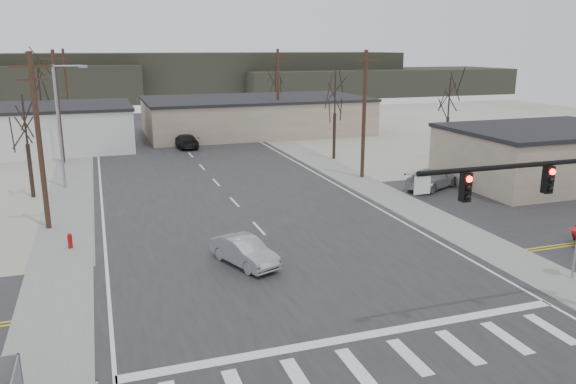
# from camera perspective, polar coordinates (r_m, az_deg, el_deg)

# --- Properties ---
(ground) EXTENTS (140.00, 140.00, 0.00)m
(ground) POSITION_cam_1_polar(r_m,az_deg,el_deg) (25.44, 2.07, -9.16)
(ground) COLOR beige
(ground) RESTS_ON ground
(main_road) EXTENTS (18.00, 110.00, 0.05)m
(main_road) POSITION_cam_1_polar(r_m,az_deg,el_deg) (39.03, -5.81, -0.67)
(main_road) COLOR #242426
(main_road) RESTS_ON ground
(cross_road) EXTENTS (90.00, 10.00, 0.04)m
(cross_road) POSITION_cam_1_polar(r_m,az_deg,el_deg) (25.43, 2.07, -9.12)
(cross_road) COLOR #242426
(cross_road) RESTS_ON ground
(parking_lot) EXTENTS (18.00, 20.00, 0.03)m
(parking_lot) POSITION_cam_1_polar(r_m,az_deg,el_deg) (40.98, 25.89, -1.37)
(parking_lot) COLOR #242426
(parking_lot) RESTS_ON ground
(sidewalk_left) EXTENTS (3.00, 90.00, 0.06)m
(sidewalk_left) POSITION_cam_1_polar(r_m,az_deg,el_deg) (43.01, -21.26, -0.17)
(sidewalk_left) COLOR gray
(sidewalk_left) RESTS_ON ground
(sidewalk_right) EXTENTS (3.00, 90.00, 0.06)m
(sidewalk_right) POSITION_cam_1_polar(r_m,az_deg,el_deg) (46.97, 5.45, 1.95)
(sidewalk_right) COLOR gray
(sidewalk_right) RESTS_ON ground
(traffic_signal_mast) EXTENTS (8.95, 0.43, 7.20)m
(traffic_signal_mast) POSITION_cam_1_polar(r_m,az_deg,el_deg) (23.17, 26.62, -0.89)
(traffic_signal_mast) COLOR black
(traffic_signal_mast) RESTS_ON ground
(fire_hydrant) EXTENTS (0.24, 0.24, 0.87)m
(fire_hydrant) POSITION_cam_1_polar(r_m,az_deg,el_deg) (31.35, -21.27, -4.65)
(fire_hydrant) COLOR #A50C0C
(fire_hydrant) RESTS_ON ground
(building_left_far) EXTENTS (22.30, 12.30, 4.50)m
(building_left_far) POSITION_cam_1_polar(r_m,az_deg,el_deg) (62.71, -25.83, 5.81)
(building_left_far) COLOR silver
(building_left_far) RESTS_ON ground
(building_right_far) EXTENTS (26.30, 14.30, 4.30)m
(building_right_far) POSITION_cam_1_polar(r_m,az_deg,el_deg) (68.73, -3.26, 7.79)
(building_right_far) COLOR tan
(building_right_far) RESTS_ON ground
(building_lot) EXTENTS (14.30, 10.30, 4.30)m
(building_lot) POSITION_cam_1_polar(r_m,az_deg,el_deg) (47.45, 24.61, 3.44)
(building_lot) COLOR tan
(building_lot) RESTS_ON ground
(upole_left_b) EXTENTS (2.20, 0.30, 10.00)m
(upole_left_b) POSITION_cam_1_polar(r_m,az_deg,el_deg) (34.24, -23.97, 4.90)
(upole_left_b) COLOR #3F281D
(upole_left_b) RESTS_ON ground
(upole_left_c) EXTENTS (2.20, 0.30, 10.00)m
(upole_left_c) POSITION_cam_1_polar(r_m,az_deg,el_deg) (54.05, -22.34, 8.17)
(upole_left_c) COLOR #3F281D
(upole_left_c) RESTS_ON ground
(upole_left_d) EXTENTS (2.20, 0.30, 10.00)m
(upole_left_d) POSITION_cam_1_polar(r_m,az_deg,el_deg) (73.96, -21.57, 9.68)
(upole_left_d) COLOR #3F281D
(upole_left_d) RESTS_ON ground
(upole_right_a) EXTENTS (2.20, 0.30, 10.00)m
(upole_right_a) POSITION_cam_1_polar(r_m,az_deg,el_deg) (44.71, 7.74, 8.00)
(upole_right_a) COLOR #3F281D
(upole_right_a) RESTS_ON ground
(upole_right_b) EXTENTS (2.20, 0.30, 10.00)m
(upole_right_b) POSITION_cam_1_polar(r_m,az_deg,el_deg) (65.05, -1.04, 10.14)
(upole_right_b) COLOR #3F281D
(upole_right_b) RESTS_ON ground
(streetlight_main) EXTENTS (2.40, 0.25, 9.00)m
(streetlight_main) POSITION_cam_1_polar(r_m,az_deg,el_deg) (44.10, -22.04, 6.81)
(streetlight_main) COLOR gray
(streetlight_main) RESTS_ON ground
(tree_left_near) EXTENTS (3.30, 3.30, 7.35)m
(tree_left_near) POSITION_cam_1_polar(r_m,az_deg,el_deg) (42.28, -25.17, 6.40)
(tree_left_near) COLOR #2F221C
(tree_left_near) RESTS_ON ground
(tree_right_mid) EXTENTS (3.74, 3.74, 8.33)m
(tree_right_mid) POSITION_cam_1_polar(r_m,az_deg,el_deg) (52.28, 4.81, 9.79)
(tree_right_mid) COLOR #2F221C
(tree_right_mid) RESTS_ON ground
(tree_left_far) EXTENTS (3.96, 3.96, 8.82)m
(tree_left_far) POSITION_cam_1_polar(r_m,az_deg,el_deg) (68.08, -23.96, 10.01)
(tree_left_far) COLOR #2F221C
(tree_left_far) RESTS_ON ground
(tree_right_far) EXTENTS (3.52, 3.52, 7.84)m
(tree_right_far) POSITION_cam_1_polar(r_m,az_deg,el_deg) (77.49, -1.31, 11.12)
(tree_right_far) COLOR #2F221C
(tree_right_far) RESTS_ON ground
(tree_lot) EXTENTS (3.52, 3.52, 7.84)m
(tree_lot) POSITION_cam_1_polar(r_m,az_deg,el_deg) (53.46, 16.06, 9.01)
(tree_lot) COLOR #2F221C
(tree_lot) RESTS_ON ground
(hill_center) EXTENTS (80.00, 18.00, 9.00)m
(hill_center) POSITION_cam_1_polar(r_m,az_deg,el_deg) (120.17, -7.80, 11.70)
(hill_center) COLOR #333026
(hill_center) RESTS_ON ground
(hill_right) EXTENTS (60.00, 18.00, 5.50)m
(hill_right) POSITION_cam_1_polar(r_m,az_deg,el_deg) (126.29, 8.86, 11.00)
(hill_right) COLOR #333026
(hill_right) RESTS_ON ground
(sedan_crossing) EXTENTS (2.77, 4.28, 1.33)m
(sedan_crossing) POSITION_cam_1_polar(r_m,az_deg,el_deg) (27.13, -4.43, -6.02)
(sedan_crossing) COLOR gray
(sedan_crossing) RESTS_ON main_road
(car_far_a) EXTENTS (2.39, 5.02, 1.41)m
(car_far_a) POSITION_cam_1_polar(r_m,az_deg,el_deg) (59.38, -10.37, 5.14)
(car_far_a) COLOR black
(car_far_a) RESTS_ON main_road
(car_far_b) EXTENTS (2.71, 4.24, 1.34)m
(car_far_b) POSITION_cam_1_polar(r_m,az_deg,el_deg) (84.02, -13.49, 7.66)
(car_far_b) COLOR black
(car_far_b) RESTS_ON main_road
(car_parked_silver) EXTENTS (5.41, 4.18, 1.46)m
(car_parked_silver) POSITION_cam_1_polar(r_m,az_deg,el_deg) (42.77, 14.38, 1.31)
(car_parked_silver) COLOR gray
(car_parked_silver) RESTS_ON parking_lot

